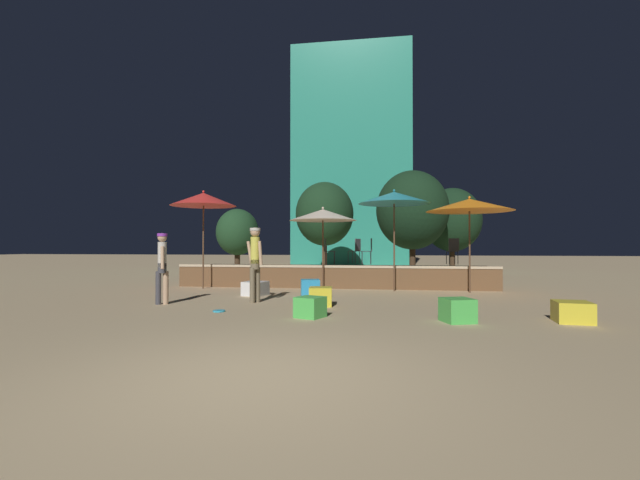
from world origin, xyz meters
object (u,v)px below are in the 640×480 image
Objects in this scene: background_tree_2 at (452,220)px; cube_seat_1 at (255,288)px; patio_umbrella_2 at (469,205)px; background_tree_0 at (325,214)px; bistro_chair_3 at (327,249)px; frisbee_disc at (219,311)px; cube_seat_0 at (573,312)px; cube_seat_3 at (457,310)px; patio_umbrella_0 at (323,215)px; cube_seat_4 at (310,307)px; background_tree_3 at (412,210)px; cube_seat_2 at (321,297)px; bistro_chair_1 at (369,249)px; bistro_chair_0 at (453,249)px; cube_seat_5 at (310,288)px; background_tree_1 at (237,232)px; person_1 at (255,259)px; person_0 at (162,264)px; patio_umbrella_1 at (203,200)px; bistro_chair_2 at (356,249)px; patio_umbrella_3 at (394,198)px.

cube_seat_1 is at bearing -122.33° from background_tree_2.
background_tree_0 is (-5.98, 10.72, 0.59)m from patio_umbrella_2.
background_tree_0 reaches higher than bistro_chair_3.
bistro_chair_3 is 3.44× the size of frisbee_disc.
cube_seat_0 is 2.11m from cube_seat_3.
cube_seat_4 is (0.56, -5.48, -2.22)m from patio_umbrella_0.
patio_umbrella_0 is at bearing 51.41° from cube_seat_1.
background_tree_3 reaches higher than cube_seat_3.
cube_seat_3 is 1.04× the size of cube_seat_4.
cube_seat_2 is at bearing -104.95° from background_tree_3.
patio_umbrella_2 is 5.86m from cube_seat_2.
cube_seat_4 is at bearing -82.82° from background_tree_0.
background_tree_2 is at bearing 149.29° from bistro_chair_1.
cube_seat_2 is at bearing 43.56° from bistro_chair_0.
background_tree_2 is (4.90, 12.95, 2.54)m from cube_seat_2.
patio_umbrella_2 is at bearing 41.07° from cube_seat_2.
patio_umbrella_0 is 4.38× the size of cube_seat_5.
background_tree_1 is at bearing 108.03° from frisbee_disc.
patio_umbrella_2 is 0.66× the size of background_tree_2.
cube_seat_5 is at bearing 167.99° from person_1.
background_tree_1 is at bearing 120.65° from cube_seat_5.
patio_umbrella_2 reaches higher than cube_seat_2.
background_tree_3 is at bearing 90.50° from cube_seat_3.
bistro_chair_1 is 0.27× the size of background_tree_1.
bistro_chair_1 is 0.18× the size of background_tree_3.
frisbee_disc is at bearing 122.68° from person_0.
person_1 is (2.75, -3.08, -1.86)m from patio_umbrella_1.
person_1 is at bearing -68.02° from background_tree_1.
bistro_chair_3 is 9.89m from background_tree_2.
patio_umbrella_1 is at bearing -136.68° from background_tree_3.
background_tree_1 is (-5.96, 12.40, 1.89)m from cube_seat_4.
background_tree_2 is at bearing 59.22° from patio_umbrella_0.
frisbee_disc is (1.82, -0.91, -0.95)m from person_0.
patio_umbrella_0 is 2.99× the size of bistro_chair_2.
person_0 reaches higher than bistro_chair_3.
frisbee_disc is at bearing -62.29° from patio_umbrella_1.
patio_umbrella_3 is 3.15m from bistro_chair_0.
background_tree_0 is at bearing -128.16° from person_0.
bistro_chair_0 is 0.18× the size of background_tree_3.
bistro_chair_2 is (1.00, 3.88, 1.08)m from cube_seat_5.
cube_seat_5 is 0.68× the size of bistro_chair_2.
patio_umbrella_3 is 1.85× the size of person_0.
cube_seat_0 is 0.15× the size of background_tree_2.
bistro_chair_0 reaches higher than cube_seat_1.
frisbee_disc is (0.14, -3.02, -0.18)m from cube_seat_1.
bistro_chair_3 is (1.21, 4.45, 0.23)m from person_1.
background_tree_1 is at bearing 176.25° from background_tree_3.
cube_seat_1 is 13.45m from background_tree_2.
background_tree_1 is (-6.86, 5.87, 0.78)m from bistro_chair_1.
cube_seat_0 is at bearing 7.99° from cube_seat_3.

